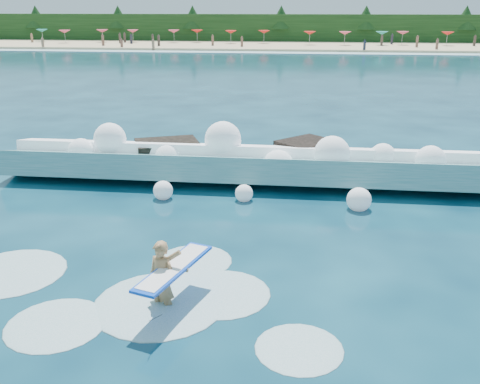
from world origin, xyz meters
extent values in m
plane|color=#072538|center=(0.00, 0.00, 0.00)|extent=(200.00, 200.00, 0.00)
cube|color=tan|center=(0.00, 78.00, 0.20)|extent=(140.00, 20.00, 0.40)
cube|color=silver|center=(0.00, 67.00, 0.04)|extent=(140.00, 5.00, 0.08)
cube|color=black|center=(0.00, 88.00, 2.50)|extent=(140.00, 4.00, 5.00)
cube|color=teal|center=(1.23, 6.72, 0.47)|extent=(18.84, 2.87, 1.57)
cube|color=white|center=(1.23, 7.52, 0.94)|extent=(18.84, 1.33, 0.73)
cube|color=black|center=(-2.25, 8.07, 0.47)|extent=(3.04, 2.70, 1.36)
cube|color=black|center=(0.75, 7.27, 0.37)|extent=(2.11, 1.76, 1.05)
cube|color=black|center=(3.45, 8.47, 0.51)|extent=(2.66, 2.67, 1.47)
imported|color=#A6794D|center=(0.28, -2.56, 0.62)|extent=(0.80, 0.67, 1.89)
cube|color=blue|center=(0.56, -2.51, 0.95)|extent=(1.33, 2.64, 0.06)
cube|color=white|center=(0.56, -2.51, 0.96)|extent=(1.16, 2.40, 0.06)
cylinder|color=black|center=(0.46, -3.76, 0.45)|extent=(0.01, 0.91, 0.43)
sphere|color=white|center=(-5.42, 6.78, 0.97)|extent=(1.04, 1.04, 1.04)
sphere|color=white|center=(-4.36, 7.21, 1.40)|extent=(1.28, 1.28, 1.28)
sphere|color=white|center=(-1.97, 7.02, 0.75)|extent=(1.09, 1.09, 1.09)
sphere|color=white|center=(0.17, 7.49, 1.43)|extent=(1.45, 1.45, 1.45)
sphere|color=white|center=(2.42, 6.27, 0.82)|extent=(1.15, 1.15, 1.15)
sphere|color=white|center=(4.40, 6.65, 1.22)|extent=(1.35, 1.35, 1.35)
sphere|color=white|center=(6.34, 7.22, 1.03)|extent=(0.98, 0.98, 0.98)
sphere|color=white|center=(8.00, 6.77, 1.05)|extent=(1.10, 1.10, 1.10)
sphere|color=white|center=(-1.51, 4.41, 0.29)|extent=(0.69, 0.69, 0.69)
sphere|color=white|center=(1.34, 4.56, 0.25)|extent=(0.63, 0.63, 0.63)
sphere|color=white|center=(5.23, 4.18, 0.32)|extent=(0.83, 0.83, 0.83)
ellipsoid|color=silver|center=(0.18, -2.50, 0.00)|extent=(3.05, 3.05, 0.15)
ellipsoid|color=silver|center=(-1.80, -3.58, 0.00)|extent=(2.16, 2.16, 0.11)
ellipsoid|color=silver|center=(1.52, -1.88, 0.00)|extent=(2.35, 2.35, 0.12)
ellipsoid|color=silver|center=(-3.96, -1.47, 0.00)|extent=(2.74, 2.74, 0.14)
ellipsoid|color=silver|center=(0.53, -0.29, 0.00)|extent=(2.05, 2.05, 0.10)
ellipsoid|color=silver|center=(3.37, -3.83, 0.00)|extent=(1.79, 1.79, 0.09)
cone|color=#158681|center=(-43.34, 81.14, 2.25)|extent=(2.00, 2.00, 0.50)
cone|color=#CE3C5B|center=(-37.85, 78.25, 2.25)|extent=(2.00, 2.00, 0.50)
cone|color=#CE3C5B|center=(-32.12, 80.90, 2.25)|extent=(2.00, 2.00, 0.50)
cone|color=#CE3C5B|center=(-26.61, 80.80, 2.25)|extent=(2.00, 2.00, 0.50)
cone|color=#CE3C5B|center=(-19.41, 81.14, 2.25)|extent=(2.00, 2.00, 0.50)
cone|color=red|center=(-15.47, 81.87, 2.25)|extent=(2.00, 2.00, 0.50)
cone|color=red|center=(-9.34, 80.10, 2.25)|extent=(2.00, 2.00, 0.50)
cone|color=red|center=(-3.82, 81.24, 2.25)|extent=(2.00, 2.00, 0.50)
cone|color=red|center=(3.86, 78.41, 2.25)|extent=(2.00, 2.00, 0.50)
cone|color=#CE3C5B|center=(9.51, 78.34, 2.25)|extent=(2.00, 2.00, 0.50)
cone|color=#158681|center=(15.45, 79.17, 2.25)|extent=(2.00, 2.00, 0.50)
cone|color=#CE3C5B|center=(18.87, 80.02, 2.25)|extent=(2.00, 2.00, 0.50)
cone|color=red|center=(25.69, 79.11, 2.25)|extent=(2.00, 2.00, 0.50)
cube|color=#3F332D|center=(-9.22, 69.59, 0.79)|extent=(0.35, 0.22, 1.43)
cube|color=#8C664C|center=(-42.77, 72.04, 1.11)|extent=(0.35, 0.22, 1.42)
cube|color=#262633|center=(8.52, 78.59, 1.11)|extent=(0.35, 0.22, 1.42)
cube|color=brown|center=(-6.60, 72.64, 1.13)|extent=(0.35, 0.22, 1.46)
cube|color=#3F332D|center=(9.10, 77.97, 1.13)|extent=(0.35, 0.22, 1.47)
cube|color=#8C664C|center=(-5.85, 79.13, 1.08)|extent=(0.35, 0.22, 1.36)
cube|color=#262633|center=(-47.24, 79.02, 1.15)|extent=(0.35, 0.22, 1.50)
cube|color=#3F332D|center=(-36.74, 77.19, 1.10)|extent=(0.35, 0.22, 1.40)
cube|color=#8C664C|center=(15.34, 75.67, 1.17)|extent=(0.35, 0.22, 1.54)
cube|color=#262633|center=(17.38, 71.64, 1.12)|extent=(0.35, 0.22, 1.44)
cube|color=brown|center=(-19.93, 68.92, 0.86)|extent=(0.35, 0.22, 1.56)
cube|color=#8C664C|center=(22.28, 70.36, 1.13)|extent=(0.35, 0.22, 1.46)
cube|color=#262633|center=(-0.18, 77.78, 1.09)|extent=(0.35, 0.22, 1.39)
cube|color=brown|center=(14.22, 74.59, 1.17)|extent=(0.35, 0.22, 1.53)
cube|color=#3F332D|center=(-9.63, 81.21, 1.20)|extent=(0.35, 0.22, 1.60)
cube|color=#262633|center=(-0.06, 69.24, 0.87)|extent=(0.35, 0.22, 1.59)
cube|color=#3F332D|center=(-23.38, 73.58, 1.13)|extent=(0.35, 0.22, 1.47)
cube|color=#3F332D|center=(-33.33, 73.22, 1.08)|extent=(0.35, 0.22, 1.37)
cube|color=#8C664C|center=(-43.94, 78.35, 1.10)|extent=(0.35, 0.22, 1.40)
cube|color=#262633|center=(6.20, 73.60, 1.14)|extent=(0.35, 0.22, 1.48)
camera|label=1|loc=(3.27, -12.88, 6.44)|focal=40.00mm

